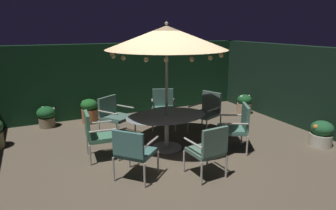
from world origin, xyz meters
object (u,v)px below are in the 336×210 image
(patio_chair_north, at_px, (96,133))
(potted_plant_left_near, at_px, (244,104))
(patio_umbrella, at_px, (167,38))
(patio_chair_northeast, at_px, (133,150))
(patio_chair_southeast, at_px, (237,125))
(patio_chair_east, at_px, (209,148))
(potted_plant_right_far, at_px, (46,116))
(potted_plant_back_right, at_px, (89,111))
(potted_plant_left_far, at_px, (321,133))
(patio_chair_south, at_px, (207,110))
(patio_chair_west, at_px, (114,114))
(patio_dining_table, at_px, (167,122))
(patio_chair_southwest, at_px, (163,105))

(patio_chair_north, xyz_separation_m, potted_plant_left_near, (4.75, 1.34, -0.25))
(patio_umbrella, bearing_deg, potted_plant_left_near, 24.01)
(patio_chair_northeast, bearing_deg, patio_chair_southeast, 7.20)
(patio_chair_east, distance_m, potted_plant_right_far, 4.76)
(patio_umbrella, bearing_deg, potted_plant_back_right, 115.22)
(patio_chair_north, xyz_separation_m, patio_chair_east, (1.61, -1.59, 0.00))
(patio_chair_north, height_order, potted_plant_left_far, patio_chair_north)
(patio_chair_east, bearing_deg, potted_plant_left_far, 3.36)
(potted_plant_left_near, bearing_deg, patio_umbrella, -155.99)
(patio_chair_north, bearing_deg, patio_chair_southeast, -16.27)
(patio_chair_east, bearing_deg, patio_chair_northeast, 158.62)
(patio_chair_southeast, height_order, potted_plant_left_far, patio_chair_southeast)
(patio_chair_northeast, bearing_deg, potted_plant_right_far, 108.27)
(patio_chair_east, bearing_deg, patio_chair_south, 58.54)
(potted_plant_left_near, distance_m, potted_plant_left_far, 2.76)
(patio_chair_northeast, distance_m, potted_plant_left_far, 4.28)
(patio_chair_southeast, bearing_deg, patio_chair_northeast, -172.80)
(patio_chair_southeast, relative_size, patio_chair_west, 1.05)
(patio_dining_table, distance_m, patio_umbrella, 1.76)
(patio_chair_south, xyz_separation_m, potted_plant_back_right, (-2.56, 1.94, -0.22))
(potted_plant_left_far, bearing_deg, potted_plant_right_far, 144.32)
(patio_dining_table, bearing_deg, patio_chair_east, -85.30)
(patio_chair_south, height_order, patio_chair_southwest, patio_chair_south)
(patio_chair_west, xyz_separation_m, potted_plant_left_near, (4.10, 0.22, -0.26))
(potted_plant_right_far, bearing_deg, patio_umbrella, -48.97)
(patio_chair_southwest, bearing_deg, patio_chair_west, -173.44)
(potted_plant_left_near, bearing_deg, patio_chair_south, -154.99)
(potted_plant_left_far, bearing_deg, patio_dining_table, 157.76)
(patio_chair_west, bearing_deg, patio_chair_southeast, -42.03)
(patio_chair_west, bearing_deg, potted_plant_left_near, 3.10)
(potted_plant_back_right, height_order, potted_plant_left_near, potted_plant_back_right)
(patio_umbrella, height_order, patio_chair_southwest, patio_umbrella)
(patio_chair_northeast, relative_size, patio_chair_southwest, 0.95)
(patio_chair_southeast, bearing_deg, potted_plant_left_far, -17.70)
(patio_chair_west, bearing_deg, patio_chair_northeast, -96.36)
(patio_chair_south, relative_size, potted_plant_back_right, 1.49)
(patio_chair_north, bearing_deg, patio_chair_west, 59.89)
(patio_chair_northeast, xyz_separation_m, patio_chair_south, (2.46, 1.58, 0.01))
(patio_dining_table, bearing_deg, potted_plant_left_near, 24.01)
(patio_chair_north, height_order, potted_plant_left_near, patio_chair_north)
(potted_plant_left_near, bearing_deg, patio_chair_northeast, -150.47)
(patio_dining_table, xyz_separation_m, patio_chair_north, (-1.48, 0.11, -0.05))
(patio_chair_east, xyz_separation_m, potted_plant_back_right, (-1.30, 3.99, -0.21))
(patio_dining_table, distance_m, patio_chair_south, 1.49)
(patio_chair_southeast, bearing_deg, potted_plant_right_far, 137.24)
(patio_chair_north, distance_m, patio_chair_southeast, 2.92)
(patio_umbrella, bearing_deg, patio_chair_north, 175.69)
(patio_chair_east, bearing_deg, potted_plant_left_near, 43.04)
(patio_chair_south, xyz_separation_m, potted_plant_left_near, (1.88, 0.88, -0.27))
(patio_chair_northeast, bearing_deg, patio_umbrella, 42.95)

